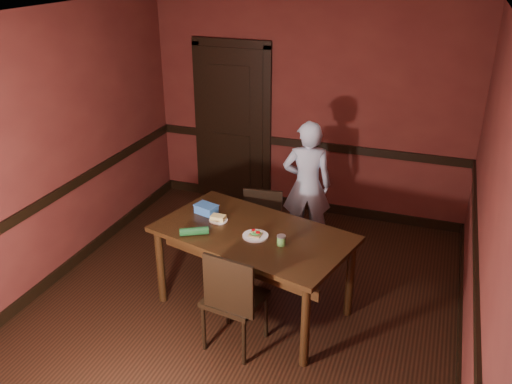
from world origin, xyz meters
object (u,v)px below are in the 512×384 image
Objects in this scene: sandwich_plate at (255,235)px; sauce_jar at (281,240)px; chair_far at (255,235)px; food_tub at (206,209)px; dining_table at (253,270)px; cheese_saucer at (218,219)px; person at (307,186)px; chair_near at (235,297)px.

sandwich_plate is 0.27m from sauce_jar.
food_tub is (-0.36, -0.39, 0.43)m from chair_far.
dining_table is 0.59m from cheese_saucer.
food_tub is at bearing 42.44° from person.
chair_near is 4.21× the size of sandwich_plate.
chair_near is 0.58m from sandwich_plate.
cheese_saucer is at bearing 51.02° from person.
food_tub is (-0.61, 0.28, 0.03)m from sandwich_plate.
chair_near is 0.84m from cheese_saucer.
sauce_jar is (0.31, -0.14, 0.46)m from dining_table.
chair_far is at bearing 64.14° from food_tub.
sandwich_plate is (0.05, -0.08, 0.43)m from dining_table.
sauce_jar is (0.16, -1.48, 0.12)m from person.
sauce_jar reaches higher than cheese_saucer.
person is 1.35m from food_tub.
chair_near is 5.52× the size of cheese_saucer.
chair_far is 1.16m from chair_near.
person reaches higher than sauce_jar.
dining_table is 7.21× the size of food_tub.
chair_far is 0.88m from person.
sauce_jar is at bearing 80.38° from person.
food_tub is (-0.59, 0.74, 0.38)m from chair_near.
sandwich_plate is (-0.10, -1.42, 0.09)m from person.
chair_near reaches higher than sandwich_plate.
chair_far is 0.59× the size of person.
dining_table is 0.44m from sandwich_plate.
chair_far is 3.81× the size of sandwich_plate.
person reaches higher than dining_table.
sauce_jar is (0.28, 0.40, 0.38)m from chair_near.
dining_table is at bearing -13.60° from cheese_saucer.
food_tub reaches higher than cheese_saucer.
dining_table is 18.92× the size of sauce_jar.
sandwich_plate is 0.67m from food_tub.
cheese_saucer is 0.20m from food_tub.
sandwich_plate is 0.95× the size of food_tub.
sauce_jar is at bearing -116.04° from chair_near.
dining_table is 1.39m from person.
person is at bearing 66.82° from cheese_saucer.
cheese_saucer reaches higher than dining_table.
cheese_saucer is (-0.18, -0.50, 0.40)m from chair_far.
chair_near is 1.02m from food_tub.
sauce_jar is at bearing -13.69° from sandwich_plate.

